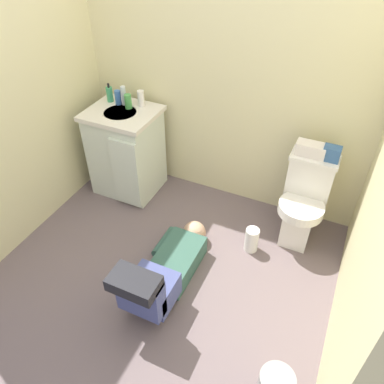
# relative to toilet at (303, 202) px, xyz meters

# --- Properties ---
(ground_plane) EXTENTS (2.96, 2.98, 0.04)m
(ground_plane) POSITION_rel_toilet_xyz_m (-0.83, -0.70, -0.39)
(ground_plane) COLOR #6A5B5D
(wall_back) EXTENTS (2.62, 0.08, 2.40)m
(wall_back) POSITION_rel_toilet_xyz_m (-0.83, 0.33, 0.83)
(wall_back) COLOR beige
(wall_back) RESTS_ON ground_plane
(wall_left) EXTENTS (0.08, 1.98, 2.40)m
(wall_left) POSITION_rel_toilet_xyz_m (-2.10, -0.70, 0.83)
(wall_left) COLOR beige
(wall_left) RESTS_ON ground_plane
(toilet) EXTENTS (0.36, 0.46, 0.75)m
(toilet) POSITION_rel_toilet_xyz_m (0.00, 0.00, 0.00)
(toilet) COLOR silver
(toilet) RESTS_ON ground_plane
(vanity_cabinet) EXTENTS (0.60, 0.53, 0.82)m
(vanity_cabinet) POSITION_rel_toilet_xyz_m (-1.63, -0.03, 0.05)
(vanity_cabinet) COLOR silver
(vanity_cabinet) RESTS_ON ground_plane
(faucet) EXTENTS (0.02, 0.02, 0.10)m
(faucet) POSITION_rel_toilet_xyz_m (-1.63, 0.12, 0.50)
(faucet) COLOR silver
(faucet) RESTS_ON vanity_cabinet
(person_plumber) EXTENTS (0.39, 1.06, 0.52)m
(person_plumber) POSITION_rel_toilet_xyz_m (-0.76, -0.94, -0.19)
(person_plumber) COLOR #33594C
(person_plumber) RESTS_ON ground_plane
(tissue_box) EXTENTS (0.22, 0.11, 0.10)m
(tissue_box) POSITION_rel_toilet_xyz_m (-0.04, 0.09, 0.43)
(tissue_box) COLOR silver
(tissue_box) RESTS_ON toilet
(toiletry_bag) EXTENTS (0.12, 0.09, 0.11)m
(toiletry_bag) POSITION_rel_toilet_xyz_m (0.11, 0.09, 0.44)
(toiletry_bag) COLOR #33598C
(toiletry_bag) RESTS_ON toilet
(soap_dispenser) EXTENTS (0.06, 0.06, 0.17)m
(soap_dispenser) POSITION_rel_toilet_xyz_m (-1.82, 0.10, 0.52)
(soap_dispenser) COLOR #3D9B64
(soap_dispenser) RESTS_ON vanity_cabinet
(bottle_blue) EXTENTS (0.05, 0.05, 0.13)m
(bottle_blue) POSITION_rel_toilet_xyz_m (-1.72, 0.08, 0.52)
(bottle_blue) COLOR #3A69B1
(bottle_blue) RESTS_ON vanity_cabinet
(bottle_clear) EXTENTS (0.04, 0.04, 0.17)m
(bottle_clear) POSITION_rel_toilet_xyz_m (-1.67, 0.09, 0.54)
(bottle_clear) COLOR silver
(bottle_clear) RESTS_ON vanity_cabinet
(bottle_green) EXTENTS (0.06, 0.06, 0.12)m
(bottle_green) POSITION_rel_toilet_xyz_m (-1.60, 0.05, 0.51)
(bottle_green) COLOR #459A47
(bottle_green) RESTS_ON vanity_cabinet
(bottle_white) EXTENTS (0.06, 0.06, 0.14)m
(bottle_white) POSITION_rel_toilet_xyz_m (-1.52, 0.13, 0.52)
(bottle_white) COLOR white
(bottle_white) RESTS_ON vanity_cabinet
(paper_towel_roll) EXTENTS (0.11, 0.11, 0.22)m
(paper_towel_roll) POSITION_rel_toilet_xyz_m (-0.30, -0.32, -0.26)
(paper_towel_roll) COLOR white
(paper_towel_roll) RESTS_ON ground_plane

